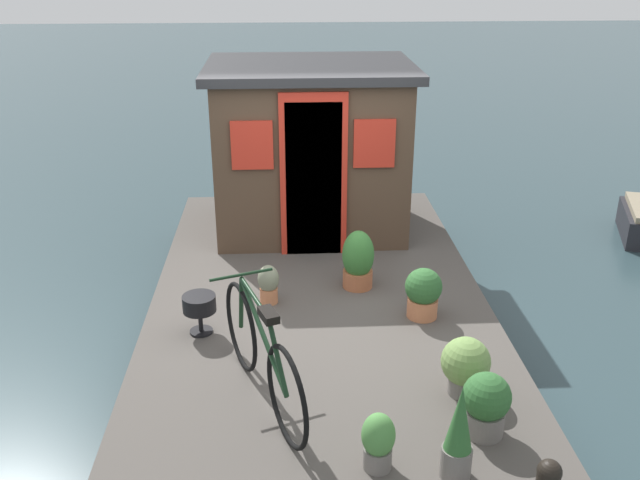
{
  "coord_description": "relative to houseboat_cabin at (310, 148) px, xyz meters",
  "views": [
    {
      "loc": [
        -6.01,
        0.32,
        3.67
      ],
      "look_at": [
        -0.2,
        0.0,
        1.17
      ],
      "focal_mm": 38.95,
      "sensor_mm": 36.0,
      "label": 1
    }
  ],
  "objects": [
    {
      "name": "potted_plant_geranium",
      "position": [
        -1.95,
        0.49,
        -0.78
      ],
      "size": [
        0.2,
        0.2,
        0.39
      ],
      "color": "#C6754C",
      "rests_on": "houseboat_deck"
    },
    {
      "name": "houseboat_cabin",
      "position": [
        0.0,
        0.0,
        0.0
      ],
      "size": [
        1.82,
        2.34,
        1.95
      ],
      "color": "#4C3828",
      "rests_on": "houseboat_deck"
    },
    {
      "name": "mooring_bollard",
      "position": [
        -4.62,
        -1.28,
        -0.84
      ],
      "size": [
        0.16,
        0.16,
        0.28
      ],
      "color": "black",
      "rests_on": "houseboat_deck"
    },
    {
      "name": "charcoal_grill",
      "position": [
        -2.48,
        1.08,
        -0.72
      ],
      "size": [
        0.29,
        0.29,
        0.37
      ],
      "color": "black",
      "rests_on": "houseboat_deck"
    },
    {
      "name": "potted_plant_rosemary",
      "position": [
        -3.5,
        -1.03,
        -0.73
      ],
      "size": [
        0.38,
        0.38,
        0.47
      ],
      "color": "slate",
      "rests_on": "houseboat_deck"
    },
    {
      "name": "bicycle",
      "position": [
        -3.51,
        0.51,
        -0.58
      ],
      "size": [
        1.65,
        0.71,
        0.88
      ],
      "color": "black",
      "rests_on": "houseboat_deck"
    },
    {
      "name": "potted_plant_fern",
      "position": [
        -1.66,
        -0.4,
        -0.7
      ],
      "size": [
        0.32,
        0.32,
        0.6
      ],
      "color": "#B2603D",
      "rests_on": "houseboat_deck"
    },
    {
      "name": "ground_plane",
      "position": [
        -1.88,
        0.0,
        -1.45
      ],
      "size": [
        60.0,
        60.0,
        0.0
      ],
      "primitive_type": "plane",
      "color": "#2D4247"
    },
    {
      "name": "potted_plant_succulent",
      "position": [
        -4.39,
        -0.76,
        -0.66
      ],
      "size": [
        0.2,
        0.2,
        0.69
      ],
      "color": "slate",
      "rests_on": "houseboat_deck"
    },
    {
      "name": "potted_plant_ivy",
      "position": [
        -4.29,
        -0.26,
        -0.77
      ],
      "size": [
        0.22,
        0.22,
        0.42
      ],
      "color": "slate",
      "rests_on": "houseboat_deck"
    },
    {
      "name": "potted_plant_sage",
      "position": [
        -2.3,
        -0.94,
        -0.74
      ],
      "size": [
        0.34,
        0.34,
        0.48
      ],
      "color": "#C6754C",
      "rests_on": "houseboat_deck"
    },
    {
      "name": "potted_plant_thyme",
      "position": [
        -3.98,
        -1.05,
        -0.74
      ],
      "size": [
        0.34,
        0.34,
        0.48
      ],
      "color": "slate",
      "rests_on": "houseboat_deck"
    },
    {
      "name": "houseboat_deck",
      "position": [
        -1.88,
        0.0,
        -1.22
      ],
      "size": [
        5.99,
        3.26,
        0.47
      ],
      "color": "#4C4742",
      "rests_on": "ground_plane"
    }
  ]
}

